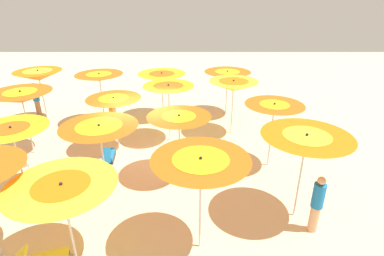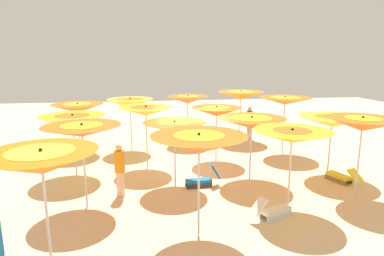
{
  "view_description": "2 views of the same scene",
  "coord_description": "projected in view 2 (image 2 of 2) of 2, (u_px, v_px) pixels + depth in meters",
  "views": [
    {
      "loc": [
        -9.86,
        -1.72,
        5.72
      ],
      "look_at": [
        -0.43,
        -1.73,
        1.44
      ],
      "focal_mm": 29.02,
      "sensor_mm": 36.0,
      "label": 1
    },
    {
      "loc": [
        1.64,
        11.13,
        4.04
      ],
      "look_at": [
        -0.07,
        -0.6,
        1.52
      ],
      "focal_mm": 30.93,
      "sensor_mm": 36.0,
      "label": 2
    }
  ],
  "objects": [
    {
      "name": "beach_umbrella_6",
      "position": [
        146.0,
        111.0,
        11.97
      ],
      "size": [
        1.97,
        1.97,
        2.37
      ],
      "color": "silver",
      "rests_on": "ground"
    },
    {
      "name": "beach_umbrella_1",
      "position": [
        188.0,
        100.0,
        15.73
      ],
      "size": [
        1.94,
        1.94,
        2.33
      ],
      "color": "silver",
      "rests_on": "ground"
    },
    {
      "name": "lounger_2",
      "position": [
        202.0,
        180.0,
        10.59
      ],
      "size": [
        1.14,
        0.42,
        0.71
      ],
      "rotation": [
        0.0,
        0.0,
        6.37
      ],
      "color": "#333338",
      "rests_on": "ground"
    },
    {
      "name": "beach_umbrella_12",
      "position": [
        362.0,
        124.0,
        9.36
      ],
      "size": [
        2.03,
        2.03,
        2.44
      ],
      "color": "silver",
      "rests_on": "ground"
    },
    {
      "name": "beachgoer_1",
      "position": [
        120.0,
        169.0,
        9.73
      ],
      "size": [
        0.3,
        0.3,
        1.6
      ],
      "rotation": [
        0.0,
        0.0,
        3.68
      ],
      "color": "beige",
      "rests_on": "ground"
    },
    {
      "name": "beach_umbrella_3",
      "position": [
        78.0,
        108.0,
        14.1
      ],
      "size": [
        2.18,
        2.18,
        2.18
      ],
      "color": "silver",
      "rests_on": "ground"
    },
    {
      "name": "beach_umbrella_8",
      "position": [
        332.0,
        122.0,
        11.21
      ],
      "size": [
        2.26,
        2.26,
        2.16
      ],
      "color": "silver",
      "rests_on": "ground"
    },
    {
      "name": "beachgoer_0",
      "position": [
        249.0,
        122.0,
        16.85
      ],
      "size": [
        0.3,
        0.3,
        1.61
      ],
      "rotation": [
        0.0,
        0.0,
        3.32
      ],
      "color": "#D8A87F",
      "rests_on": "ground"
    },
    {
      "name": "beach_umbrella_7",
      "position": [
        73.0,
        121.0,
        11.2
      ],
      "size": [
        2.19,
        2.19,
        2.2
      ],
      "color": "silver",
      "rests_on": "ground"
    },
    {
      "name": "beach_umbrella_9",
      "position": [
        252.0,
        123.0,
        10.8
      ],
      "size": [
        2.23,
        2.23,
        2.2
      ],
      "color": "silver",
      "rests_on": "ground"
    },
    {
      "name": "beach_umbrella_0",
      "position": [
        241.0,
        95.0,
        16.2
      ],
      "size": [
        2.25,
        2.25,
        2.49
      ],
      "color": "silver",
      "rests_on": "ground"
    },
    {
      "name": "ground",
      "position": [
        193.0,
        174.0,
        11.85
      ],
      "size": [
        41.04,
        41.04,
        0.04
      ],
      "primitive_type": "cube",
      "color": "beige"
    },
    {
      "name": "beach_umbrella_10",
      "position": [
        175.0,
        127.0,
        10.27
      ],
      "size": [
        1.98,
        1.98,
        2.15
      ],
      "color": "silver",
      "rests_on": "ground"
    },
    {
      "name": "beach_umbrella_11",
      "position": [
        82.0,
        131.0,
        8.71
      ],
      "size": [
        2.06,
        2.06,
        2.37
      ],
      "color": "silver",
      "rests_on": "ground"
    },
    {
      "name": "beach_umbrella_5",
      "position": [
        217.0,
        112.0,
        12.88
      ],
      "size": [
        1.98,
        1.98,
        2.22
      ],
      "color": "silver",
      "rests_on": "ground"
    },
    {
      "name": "beach_umbrella_4",
      "position": [
        285.0,
        101.0,
        13.81
      ],
      "size": [
        2.15,
        2.15,
        2.49
      ],
      "color": "silver",
      "rests_on": "ground"
    },
    {
      "name": "beach_umbrella_2",
      "position": [
        130.0,
        104.0,
        14.39
      ],
      "size": [
        1.99,
        1.99,
        2.36
      ],
      "color": "silver",
      "rests_on": "ground"
    },
    {
      "name": "beach_umbrella_13",
      "position": [
        292.0,
        136.0,
        8.56
      ],
      "size": [
        2.01,
        2.01,
        2.27
      ],
      "color": "silver",
      "rests_on": "ground"
    },
    {
      "name": "beach_umbrella_15",
      "position": [
        42.0,
        162.0,
        6.01
      ],
      "size": [
        2.05,
        2.05,
        2.45
      ],
      "color": "silver",
      "rests_on": "ground"
    },
    {
      "name": "lounger_1",
      "position": [
        342.0,
        176.0,
        10.93
      ],
      "size": [
        0.73,
        1.27,
        0.56
      ],
      "rotation": [
        0.0,
        0.0,
        5.05
      ],
      "color": "olive",
      "rests_on": "ground"
    },
    {
      "name": "beach_umbrella_14",
      "position": [
        199.0,
        144.0,
        7.18
      ],
      "size": [
        2.13,
        2.13,
        2.47
      ],
      "color": "silver",
      "rests_on": "ground"
    },
    {
      "name": "lounger_0",
      "position": [
        273.0,
        210.0,
        8.48
      ],
      "size": [
        1.23,
        0.72,
        0.63
      ],
      "rotation": [
        0.0,
        0.0,
        3.51
      ],
      "color": "silver",
      "rests_on": "ground"
    }
  ]
}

